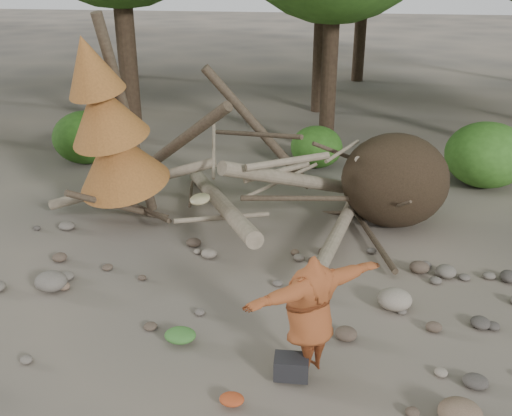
# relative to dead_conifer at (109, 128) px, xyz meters

# --- Properties ---
(ground) EXTENTS (120.00, 120.00, 0.00)m
(ground) POSITION_rel_dead_conifer_xyz_m (3.12, -3.37, -2.11)
(ground) COLOR #514C44
(ground) RESTS_ON ground
(deadfall_pile) EXTENTS (8.55, 5.24, 3.30)m
(deadfall_pile) POSITION_rel_dead_conifer_xyz_m (5.13, 0.87, -1.16)
(deadfall_pile) COLOR #332619
(deadfall_pile) RESTS_ON ground
(dead_conifer) EXTENTS (2.06, 2.16, 4.35)m
(dead_conifer) POSITION_rel_dead_conifer_xyz_m (0.00, 0.00, 0.00)
(dead_conifer) COLOR #4C3F30
(dead_conifer) RESTS_ON ground
(bush_left) EXTENTS (1.80, 1.80, 1.44)m
(bush_left) POSITION_rel_dead_conifer_xyz_m (-2.38, 3.83, -1.39)
(bush_left) COLOR #265316
(bush_left) RESTS_ON ground
(bush_mid) EXTENTS (1.40, 1.40, 1.12)m
(bush_mid) POSITION_rel_dead_conifer_xyz_m (3.92, 4.43, -1.55)
(bush_mid) COLOR #33691E
(bush_mid) RESTS_ON ground
(bush_right) EXTENTS (2.00, 2.00, 1.60)m
(bush_right) POSITION_rel_dead_conifer_xyz_m (8.12, 3.63, -1.31)
(bush_right) COLOR #3F7C26
(bush_right) RESTS_ON ground
(frisbee_thrower) EXTENTS (2.50, 1.81, 2.49)m
(frisbee_thrower) POSITION_rel_dead_conifer_xyz_m (4.31, -4.14, -1.17)
(frisbee_thrower) COLOR brown
(frisbee_thrower) RESTS_ON ground
(backpack) EXTENTS (0.47, 0.32, 0.30)m
(backpack) POSITION_rel_dead_conifer_xyz_m (4.10, -4.34, -1.96)
(backpack) COLOR black
(backpack) RESTS_ON ground
(cloth_green) EXTENTS (0.47, 0.39, 0.18)m
(cloth_green) POSITION_rel_dead_conifer_xyz_m (2.42, -3.79, -2.02)
(cloth_green) COLOR #39702D
(cloth_green) RESTS_ON ground
(cloth_orange) EXTENTS (0.32, 0.26, 0.12)m
(cloth_orange) POSITION_rel_dead_conifer_xyz_m (3.41, -4.94, -2.05)
(cloth_orange) COLOR #A63E1C
(cloth_orange) RESTS_ON ground
(boulder_front_right) EXTENTS (0.53, 0.48, 0.32)m
(boulder_front_right) POSITION_rel_dead_conifer_xyz_m (6.19, -4.81, -1.95)
(boulder_front_right) COLOR brown
(boulder_front_right) RESTS_ON ground
(boulder_mid_right) EXTENTS (0.55, 0.50, 0.33)m
(boulder_mid_right) POSITION_rel_dead_conifer_xyz_m (5.57, -2.37, -1.95)
(boulder_mid_right) COLOR gray
(boulder_mid_right) RESTS_ON ground
(boulder_mid_left) EXTENTS (0.55, 0.50, 0.33)m
(boulder_mid_left) POSITION_rel_dead_conifer_xyz_m (-0.16, -2.68, -1.95)
(boulder_mid_left) COLOR #696258
(boulder_mid_left) RESTS_ON ground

